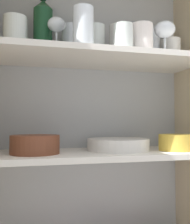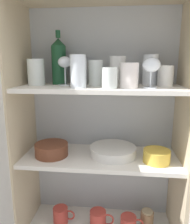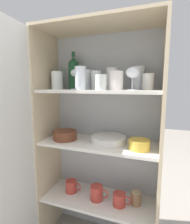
{
  "view_description": "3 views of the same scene",
  "coord_description": "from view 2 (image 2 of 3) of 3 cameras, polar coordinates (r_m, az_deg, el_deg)",
  "views": [
    {
      "loc": [
        -0.26,
        -0.79,
        0.86
      ],
      "look_at": [
        -0.02,
        0.21,
        0.9
      ],
      "focal_mm": 42.0,
      "sensor_mm": 36.0,
      "label": 1
    },
    {
      "loc": [
        0.08,
        -0.88,
        1.22
      ],
      "look_at": [
        -0.03,
        0.17,
        0.98
      ],
      "focal_mm": 35.0,
      "sensor_mm": 36.0,
      "label": 2
    },
    {
      "loc": [
        0.37,
        -0.93,
        1.13
      ],
      "look_at": [
        -0.03,
        0.17,
        0.96
      ],
      "focal_mm": 28.0,
      "sensor_mm": 36.0,
      "label": 3
    }
  ],
  "objects": [
    {
      "name": "tumbler_glass_7",
      "position": [
        1.13,
        -3.82,
        10.67
      ],
      "size": [
        0.07,
        0.07,
        0.14
      ],
      "color": "white",
      "rests_on": "shelf_board_upper"
    },
    {
      "name": "cupboard_back_panel",
      "position": [
        1.29,
        1.87,
        -8.72
      ],
      "size": [
        0.81,
        0.02,
        1.5
      ],
      "primitive_type": "cube",
      "color": "#B2B7BC",
      "rests_on": "ground_plane"
    },
    {
      "name": "tumbler_glass_4",
      "position": [
        1.09,
        17.93,
        8.95
      ],
      "size": [
        0.07,
        0.07,
        0.1
      ],
      "color": "white",
      "rests_on": "shelf_board_upper"
    },
    {
      "name": "coffee_mug_primary",
      "position": [
        1.37,
        -8.87,
        -25.08
      ],
      "size": [
        0.12,
        0.08,
        0.09
      ],
      "color": "#BC3D33",
      "rests_on": "shelf_board_lower"
    },
    {
      "name": "shelf_board_middle",
      "position": [
        1.14,
        1.26,
        -11.8
      ],
      "size": [
        0.78,
        0.3,
        0.02
      ],
      "primitive_type": "cube",
      "color": "silver"
    },
    {
      "name": "tumbler_glass_3",
      "position": [
        1.06,
        0.21,
        10.13
      ],
      "size": [
        0.07,
        0.07,
        0.12
      ],
      "color": "white",
      "rests_on": "shelf_board_upper"
    },
    {
      "name": "tumbler_glass_0",
      "position": [
        0.97,
        -4.42,
        10.5
      ],
      "size": [
        0.07,
        0.07,
        0.14
      ],
      "color": "white",
      "rests_on": "shelf_board_upper"
    },
    {
      "name": "wine_glass_1",
      "position": [
        1.08,
        -7.87,
        12.15
      ],
      "size": [
        0.07,
        0.07,
        0.14
      ],
      "color": "white",
      "rests_on": "shelf_board_upper"
    },
    {
      "name": "serving_bowl_small",
      "position": [
        1.1,
        15.8,
        -10.86
      ],
      "size": [
        0.13,
        0.13,
        0.06
      ],
      "color": "gold",
      "rests_on": "shelf_board_middle"
    },
    {
      "name": "tumbler_glass_1",
      "position": [
        1.08,
        5.89,
        10.61
      ],
      "size": [
        0.08,
        0.08,
        0.14
      ],
      "color": "white",
      "rests_on": "shelf_board_upper"
    },
    {
      "name": "tumbler_glass_5",
      "position": [
        1.13,
        -15.14,
        10.0
      ],
      "size": [
        0.08,
        0.08,
        0.13
      ],
      "color": "white",
      "rests_on": "shelf_board_upper"
    },
    {
      "name": "storage_jar",
      "position": [
        1.37,
        13.43,
        -25.42
      ],
      "size": [
        0.07,
        0.07,
        0.09
      ],
      "color": "#99704C",
      "rests_on": "shelf_board_lower"
    },
    {
      "name": "coffee_mug_extra_1",
      "position": [
        1.32,
        0.89,
        -26.31
      ],
      "size": [
        0.13,
        0.09,
        0.1
      ],
      "color": "#BC3D33",
      "rests_on": "shelf_board_lower"
    },
    {
      "name": "tumbler_glass_8",
      "position": [
        0.98,
        8.86,
        9.41
      ],
      "size": [
        0.08,
        0.08,
        0.11
      ],
      "color": "silver",
      "rests_on": "shelf_board_upper"
    },
    {
      "name": "cupboard_side_left",
      "position": [
        1.24,
        -17.77,
        -10.32
      ],
      "size": [
        0.02,
        0.34,
        1.5
      ],
      "primitive_type": "cube",
      "color": "#CCB793",
      "rests_on": "ground_plane"
    },
    {
      "name": "wine_bottle",
      "position": [
        1.16,
        -9.41,
        12.95
      ],
      "size": [
        0.07,
        0.07,
        0.27
      ],
      "color": "#194728",
      "rests_on": "shelf_board_upper"
    },
    {
      "name": "plate_stack_white",
      "position": [
        1.14,
        4.72,
        -10.06
      ],
      "size": [
        0.24,
        0.24,
        0.04
      ],
      "color": "silver",
      "rests_on": "shelf_board_middle"
    },
    {
      "name": "wine_glass_0",
      "position": [
        0.98,
        14.5,
        11.48
      ],
      "size": [
        0.08,
        0.08,
        0.13
      ],
      "color": "white",
      "rests_on": "shelf_board_upper"
    },
    {
      "name": "tumbler_glass_6",
      "position": [
        0.94,
        3.86,
        8.84
      ],
      "size": [
        0.07,
        0.07,
        0.09
      ],
      "color": "white",
      "rests_on": "shelf_board_upper"
    },
    {
      "name": "tumbler_glass_2",
      "position": [
        1.13,
        14.22,
        10.6
      ],
      "size": [
        0.08,
        0.08,
        0.15
      ],
      "color": "white",
      "rests_on": "shelf_board_upper"
    },
    {
      "name": "shelf_board_upper",
      "position": [
        1.05,
        1.36,
        6.21
      ],
      "size": [
        0.78,
        0.3,
        0.02
      ],
      "primitive_type": "cube",
      "color": "silver"
    },
    {
      "name": "cupboard_side_right",
      "position": [
        1.18,
        21.33,
        -11.73
      ],
      "size": [
        0.02,
        0.34,
        1.5
      ],
      "primitive_type": "cube",
      "color": "#CCB793",
      "rests_on": "ground_plane"
    },
    {
      "name": "mixing_bowl_large",
      "position": [
        1.15,
        -11.29,
        -9.42
      ],
      "size": [
        0.17,
        0.17,
        0.06
      ],
      "color": "brown",
      "rests_on": "shelf_board_middle"
    },
    {
      "name": "coffee_mug_extra_2",
      "position": [
        1.32,
        8.8,
        -26.91
      ],
      "size": [
        0.12,
        0.08,
        0.09
      ],
      "color": "#BC3D33",
      "rests_on": "shelf_board_lower"
    }
  ]
}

